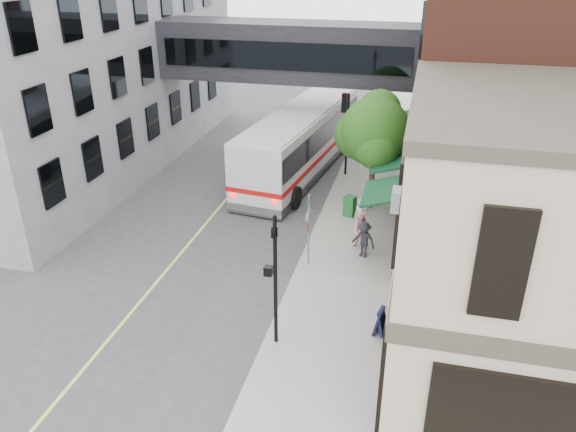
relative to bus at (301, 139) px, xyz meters
The scene contains 16 objects.
ground 17.41m from the bus, 82.84° to the right, with size 120.00×120.00×0.00m, color #38383A.
sidewalk_main 5.55m from the bus, 37.25° to the right, with size 4.00×60.00×0.15m, color gray.
brick_building 13.32m from the bus, 10.11° to the right, with size 13.76×18.00×14.00m.
opposite_building 15.72m from the bus, behind, with size 14.00×24.00×14.00m, color slate.
skyway_bridge 4.70m from the bus, 135.15° to the left, with size 14.00×3.18×3.00m.
traffic_signal_near 15.40m from the bus, 80.55° to the right, with size 0.44×0.22×4.60m.
traffic_signal_far 2.79m from the bus, ahead, with size 0.53×0.28×4.50m.
street_sign_pole 10.48m from the bus, 75.92° to the right, with size 0.08×0.75×3.00m.
street_tree 6.19m from the bus, 42.18° to the right, with size 3.80×3.20×5.60m.
lane_marking 7.95m from the bus, 111.66° to the right, with size 0.12×40.00×0.01m, color #D8CC4C.
bus is the anchor object (origin of this frame).
pedestrian_a 8.15m from the bus, 58.58° to the right, with size 0.57×0.38×1.57m, color beige.
pedestrian_b 9.55m from the bus, 62.22° to the right, with size 0.75×0.58×1.54m, color pink.
pedestrian_c 10.21m from the bus, 63.05° to the right, with size 1.00×0.58×1.55m, color black.
newspaper_box 6.56m from the bus, 56.74° to the right, with size 0.50×0.44×0.99m, color #155F22.
sandwich_board 15.17m from the bus, 67.60° to the right, with size 0.34×0.53×0.95m, color black.
Camera 1 is at (4.22, -11.99, 11.65)m, focal length 35.00 mm.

